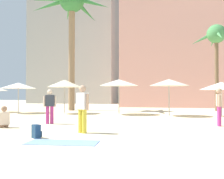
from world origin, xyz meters
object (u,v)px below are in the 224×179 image
cafe_umbrella_4 (169,82)px  beach_towel (63,142)px  person_near_left (219,105)px  person_mid_right (50,105)px  palm_tree_left (71,9)px  cafe_umbrella_0 (119,83)px  person_far_right (3,120)px  palm_tree_far_left (216,39)px  cafe_umbrella_5 (18,86)px  person_mid_center (82,107)px  cafe_umbrella_3 (65,83)px  backpack (36,132)px  cafe_umbrella_1 (221,86)px

cafe_umbrella_4 → beach_towel: bearing=-103.5°
person_near_left → person_mid_right: bearing=10.4°
palm_tree_left → cafe_umbrella_0: palm_tree_left is taller
person_mid_right → person_far_right: 2.18m
palm_tree_far_left → cafe_umbrella_5: 16.56m
cafe_umbrella_0 → person_mid_center: cafe_umbrella_0 is taller
palm_tree_left → person_mid_right: (3.32, -10.55, -8.02)m
palm_tree_far_left → person_near_left: (-1.46, -11.78, -5.20)m
palm_tree_left → cafe_umbrella_3: size_ratio=4.37×
cafe_umbrella_5 → person_mid_center: (8.30, -8.80, -1.13)m
cafe_umbrella_0 → cafe_umbrella_4: 3.45m
palm_tree_far_left → cafe_umbrella_0: 10.09m
person_mid_center → person_mid_right: 3.55m
cafe_umbrella_3 → beach_towel: cafe_umbrella_3 is taller
palm_tree_far_left → beach_towel: size_ratio=3.67×
person_mid_center → person_mid_right: (-2.53, 2.49, -0.04)m
palm_tree_far_left → person_mid_center: (-6.43, -15.17, -5.18)m
palm_tree_far_left → backpack: size_ratio=17.45×
palm_tree_left → cafe_umbrella_5: palm_tree_left is taller
cafe_umbrella_1 → backpack: 12.51m
cafe_umbrella_3 → cafe_umbrella_5: 3.57m
beach_towel → person_mid_right: (-2.66, 4.45, 0.87)m
cafe_umbrella_1 → backpack: (-6.86, -10.32, -1.71)m
cafe_umbrella_4 → cafe_umbrella_5: (-11.00, 0.11, -0.10)m
palm_tree_far_left → person_mid_right: size_ratio=4.58×
palm_tree_left → cafe_umbrella_5: bearing=-120.1°
cafe_umbrella_1 → cafe_umbrella_4: 3.19m
palm_tree_left → cafe_umbrella_1: 14.26m
palm_tree_far_left → cafe_umbrella_3: 13.28m
palm_tree_far_left → person_mid_center: 17.27m
palm_tree_far_left → person_near_left: bearing=-97.0°
person_mid_center → person_mid_right: size_ratio=1.05×
palm_tree_far_left → cafe_umbrella_1: bearing=-95.1°
cafe_umbrella_0 → backpack: bearing=-91.4°
palm_tree_far_left → person_near_left: size_ratio=4.48×
cafe_umbrella_3 → person_mid_center: (4.76, -9.19, -1.27)m
beach_towel → cafe_umbrella_0: bearing=94.3°
cafe_umbrella_3 → cafe_umbrella_4: cafe_umbrella_3 is taller
cafe_umbrella_1 → beach_towel: (-5.74, -10.86, -1.90)m
cafe_umbrella_1 → person_near_left: 5.67m
cafe_umbrella_3 → cafe_umbrella_4: size_ratio=0.98×
palm_tree_far_left → person_far_right: 18.56m
beach_towel → person_near_left: (4.84, 5.35, 0.89)m
cafe_umbrella_1 → palm_tree_left: bearing=160.5°
person_far_right → backpack: bearing=-175.5°
person_mid_center → backpack: bearing=173.3°
cafe_umbrella_5 → person_mid_right: bearing=-47.5°
cafe_umbrella_5 → person_mid_center: size_ratio=1.54×
palm_tree_far_left → beach_towel: palm_tree_far_left is taller
person_mid_right → backpack: bearing=170.5°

